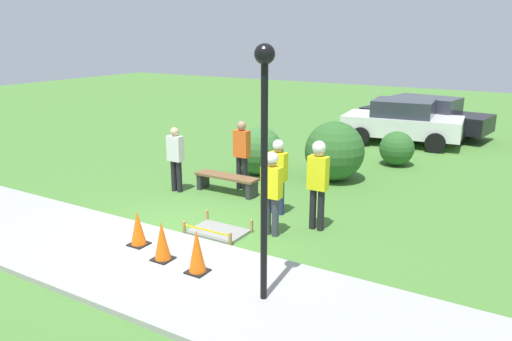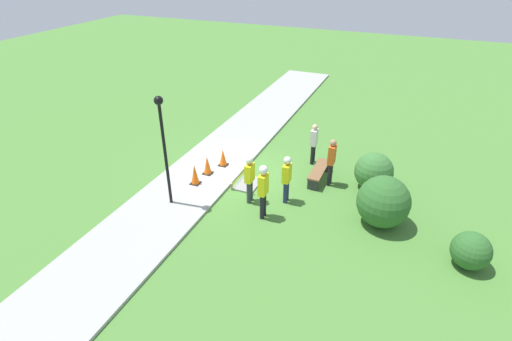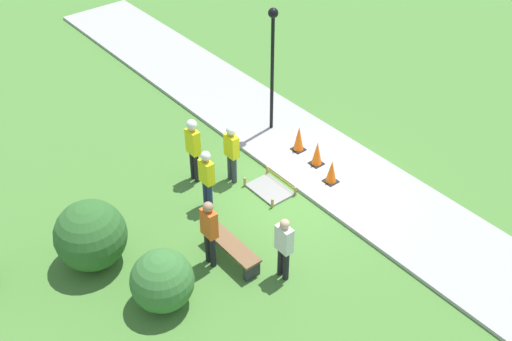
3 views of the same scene
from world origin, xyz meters
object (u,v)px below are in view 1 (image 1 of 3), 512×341
at_px(worker_trainee, 278,171).
at_px(bystander_in_gray_shirt, 176,156).
at_px(bystander_in_orange_shirt, 242,151).
at_px(parked_car_white, 402,121).
at_px(traffic_cone_near_patch, 138,228).
at_px(traffic_cone_sidewalk_edge, 197,251).
at_px(worker_supervisor, 318,177).
at_px(traffic_cone_far_patch, 162,241).
at_px(lamppost_near, 264,138).
at_px(parked_car_black, 425,116).
at_px(worker_assistant, 272,187).
at_px(park_bench, 227,180).

height_order(worker_trainee, bystander_in_gray_shirt, worker_trainee).
bearing_deg(bystander_in_orange_shirt, parked_car_white, 75.23).
xyz_separation_m(traffic_cone_near_patch, traffic_cone_sidewalk_edge, (1.62, -0.31, 0.05)).
relative_size(worker_supervisor, parked_car_white, 0.44).
relative_size(traffic_cone_sidewalk_edge, parked_car_white, 0.18).
relative_size(traffic_cone_far_patch, bystander_in_gray_shirt, 0.42).
relative_size(worker_supervisor, lamppost_near, 0.51).
bearing_deg(traffic_cone_sidewalk_edge, parked_car_black, 88.45).
distance_m(traffic_cone_near_patch, bystander_in_orange_shirt, 4.20).
xyz_separation_m(traffic_cone_near_patch, worker_assistant, (1.78, 1.91, 0.59)).
xyz_separation_m(worker_assistant, parked_car_black, (0.22, 11.75, -0.23)).
distance_m(worker_supervisor, bystander_in_orange_shirt, 3.17).
bearing_deg(traffic_cone_far_patch, park_bench, 108.81).
bearing_deg(bystander_in_orange_shirt, traffic_cone_far_patch, -75.05).
bearing_deg(worker_trainee, parked_car_black, 86.21).
distance_m(bystander_in_orange_shirt, bystander_in_gray_shirt, 1.68).
bearing_deg(parked_car_white, bystander_in_gray_shirt, -117.77).
height_order(bystander_in_gray_shirt, lamppost_near, lamppost_near).
height_order(bystander_in_orange_shirt, parked_car_black, bystander_in_orange_shirt).
bearing_deg(bystander_in_orange_shirt, bystander_in_gray_shirt, -142.99).
xyz_separation_m(bystander_in_orange_shirt, parked_car_white, (2.01, 7.62, -0.20)).
bearing_deg(parked_car_white, bystander_in_orange_shirt, -111.34).
distance_m(traffic_cone_far_patch, worker_assistant, 2.43).
bearing_deg(lamppost_near, traffic_cone_sidewalk_edge, 173.83).
height_order(traffic_cone_sidewalk_edge, park_bench, traffic_cone_sidewalk_edge).
xyz_separation_m(bystander_in_orange_shirt, parked_car_black, (2.36, 9.51, -0.23)).
distance_m(worker_assistant, lamppost_near, 3.06).
relative_size(worker_trainee, parked_car_black, 0.34).
height_order(park_bench, worker_assistant, worker_assistant).
bearing_deg(worker_assistant, parked_car_white, 90.77).
xyz_separation_m(traffic_cone_near_patch, lamppost_near, (2.99, -0.46, 2.12)).
distance_m(worker_assistant, bystander_in_gray_shirt, 3.69).
height_order(traffic_cone_sidewalk_edge, parked_car_black, parked_car_black).
height_order(traffic_cone_near_patch, worker_trainee, worker_trainee).
relative_size(traffic_cone_far_patch, worker_supervisor, 0.38).
bearing_deg(traffic_cone_near_patch, parked_car_black, 81.65).
bearing_deg(traffic_cone_near_patch, traffic_cone_far_patch, -16.83).
xyz_separation_m(park_bench, bystander_in_orange_shirt, (0.17, 0.45, 0.70)).
distance_m(traffic_cone_sidewalk_edge, worker_assistant, 2.29).
xyz_separation_m(traffic_cone_far_patch, parked_car_black, (1.19, 13.90, 0.35)).
bearing_deg(bystander_in_gray_shirt, bystander_in_orange_shirt, 37.01).
xyz_separation_m(lamppost_near, parked_car_black, (-0.98, 14.11, -1.76)).
distance_m(traffic_cone_near_patch, worker_assistant, 2.68).
height_order(bystander_in_gray_shirt, parked_car_white, bystander_in_gray_shirt).
xyz_separation_m(worker_supervisor, bystander_in_orange_shirt, (-2.79, 1.49, -0.11)).
relative_size(worker_supervisor, bystander_in_gray_shirt, 1.13).
xyz_separation_m(bystander_in_gray_shirt, parked_car_black, (3.70, 10.52, -0.15)).
bearing_deg(park_bench, traffic_cone_far_patch, -71.19).
xyz_separation_m(traffic_cone_far_patch, lamppost_near, (2.17, -0.21, 2.11)).
bearing_deg(bystander_in_orange_shirt, worker_supervisor, -28.09).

